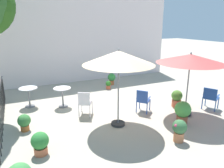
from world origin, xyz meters
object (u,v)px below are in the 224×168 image
(potted_plant_4, at_px, (183,111))
(potted_plant_6, at_px, (24,122))
(patio_chair_2, at_px, (211,97))
(potted_plant_8, at_px, (108,85))
(patio_chair_1, at_px, (143,99))
(potted_plant_7, at_px, (40,143))
(potted_plant_3, at_px, (177,98))
(potted_plant_1, at_px, (179,129))
(cafe_table_0, at_px, (29,94))
(cafe_table_1, at_px, (62,94))
(patio_chair_0, at_px, (85,102))
(patio_umbrella_0, at_px, (190,59))
(potted_plant_0, at_px, (112,78))
(patio_umbrella_1, at_px, (119,58))

(potted_plant_4, xyz_separation_m, potted_plant_6, (-4.63, 1.62, -0.12))
(patio_chair_2, xyz_separation_m, potted_plant_8, (-2.41, 3.91, -0.28))
(patio_chair_1, distance_m, potted_plant_7, 3.84)
(patio_chair_2, bearing_deg, potted_plant_3, 141.43)
(potted_plant_1, relative_size, potted_plant_7, 1.07)
(cafe_table_0, distance_m, potted_plant_3, 5.69)
(patio_chair_1, bearing_deg, cafe_table_1, 145.11)
(patio_chair_1, height_order, potted_plant_1, patio_chair_1)
(potted_plant_1, relative_size, potted_plant_4, 0.85)
(patio_chair_0, xyz_separation_m, potted_plant_8, (1.98, 2.46, -0.29))
(potted_plant_1, relative_size, potted_plant_8, 1.51)
(potted_plant_7, bearing_deg, patio_umbrella_0, 3.14)
(potted_plant_1, relative_size, potted_plant_3, 0.96)
(cafe_table_0, xyz_separation_m, patio_chair_0, (1.70, -1.69, -0.01))
(cafe_table_1, height_order, patio_chair_1, patio_chair_1)
(potted_plant_1, bearing_deg, potted_plant_8, 87.83)
(patio_chair_1, bearing_deg, potted_plant_0, 82.51)
(patio_chair_0, xyz_separation_m, patio_chair_2, (4.39, -1.45, -0.01))
(patio_chair_0, bearing_deg, potted_plant_3, -11.57)
(potted_plant_3, bearing_deg, potted_plant_7, -168.99)
(potted_plant_6, bearing_deg, potted_plant_4, -19.27)
(patio_chair_0, height_order, potted_plant_0, patio_chair_0)
(patio_umbrella_0, bearing_deg, potted_plant_7, -176.86)
(patio_chair_2, distance_m, potted_plant_7, 6.10)
(patio_umbrella_0, relative_size, potted_plant_1, 3.50)
(potted_plant_0, relative_size, potted_plant_3, 0.93)
(potted_plant_3, relative_size, potted_plant_8, 1.58)
(patio_chair_0, distance_m, potted_plant_7, 2.42)
(potted_plant_8, bearing_deg, patio_chair_2, -58.34)
(patio_umbrella_1, height_order, cafe_table_1, patio_umbrella_1)
(patio_chair_1, distance_m, patio_chair_2, 2.56)
(patio_chair_2, xyz_separation_m, potted_plant_7, (-6.10, -0.26, -0.19))
(potted_plant_0, bearing_deg, potted_plant_8, -127.00)
(patio_umbrella_0, xyz_separation_m, potted_plant_7, (-4.91, -0.27, -1.67))
(cafe_table_0, height_order, potted_plant_4, cafe_table_0)
(potted_plant_3, bearing_deg, patio_chair_0, 168.43)
(cafe_table_0, relative_size, potted_plant_6, 1.45)
(patio_chair_2, height_order, potted_plant_4, patio_chair_2)
(patio_chair_2, relative_size, potted_plant_4, 1.15)
(potted_plant_1, bearing_deg, potted_plant_7, 164.31)
(cafe_table_1, height_order, potted_plant_8, cafe_table_1)
(patio_chair_1, distance_m, potted_plant_3, 1.50)
(patio_umbrella_0, bearing_deg, potted_plant_1, -138.66)
(patio_chair_2, xyz_separation_m, potted_plant_4, (-1.76, -0.44, -0.09))
(potted_plant_7, distance_m, potted_plant_8, 5.57)
(potted_plant_4, bearing_deg, cafe_table_0, 140.45)
(patio_chair_1, height_order, patio_chair_2, patio_chair_1)
(patio_chair_0, xyz_separation_m, potted_plant_0, (2.46, 3.10, -0.16))
(patio_umbrella_0, bearing_deg, potted_plant_0, 99.31)
(potted_plant_1, distance_m, potted_plant_4, 1.17)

